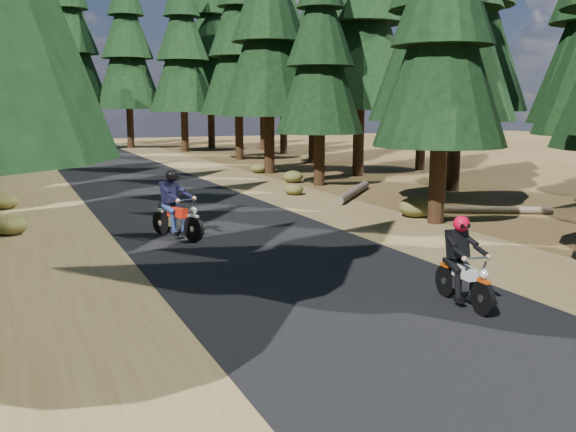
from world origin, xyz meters
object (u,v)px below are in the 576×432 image
(log_far, at_px, (480,210))
(rider_follow, at_px, (177,216))
(log_near, at_px, (353,192))
(rider_lead, at_px, (464,277))

(log_far, distance_m, rider_follow, 9.91)
(log_near, height_order, log_far, log_near)
(log_far, xyz_separation_m, rider_lead, (-6.77, -7.62, 0.40))
(rider_lead, xyz_separation_m, rider_follow, (-3.13, 7.58, 0.08))
(log_near, height_order, rider_follow, rider_follow)
(log_far, bearing_deg, log_near, 136.90)
(log_near, distance_m, rider_lead, 13.72)
(log_far, bearing_deg, rider_follow, -151.66)
(log_near, distance_m, rider_follow, 9.67)
(rider_lead, bearing_deg, log_near, -105.77)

